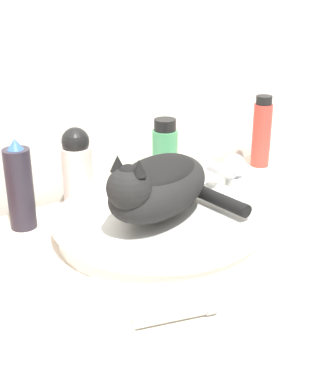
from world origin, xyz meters
The scene contains 10 objects.
wall_back centered at (0.00, 0.62, 1.20)m, with size 8.00×0.05×2.40m.
sink_basin centered at (0.00, 0.30, 0.90)m, with size 0.43×0.43×0.05m.
cat centered at (0.00, 0.29, 0.98)m, with size 0.31×0.26×0.15m.
faucet centered at (0.24, 0.36, 0.93)m, with size 0.14×0.07×0.12m.
shampoo_bottle_tall centered at (0.46, 0.49, 0.96)m, with size 0.05×0.05×0.19m.
mouthwash_bottle centered at (0.14, 0.49, 0.96)m, with size 0.06×0.06×0.18m.
hairspray_can_black centered at (-0.22, 0.49, 0.96)m, with size 0.06×0.06×0.19m.
lotion_bottle_white centered at (-0.09, 0.49, 0.97)m, with size 0.07×0.07×0.20m.
cream_tube centered at (-0.14, 0.04, 0.88)m, with size 0.14×0.06×0.03m.
soap_bar centered at (0.33, 0.23, 0.88)m, with size 0.07×0.05×0.02m.
Camera 1 is at (-0.54, -0.52, 1.38)m, focal length 50.00 mm.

